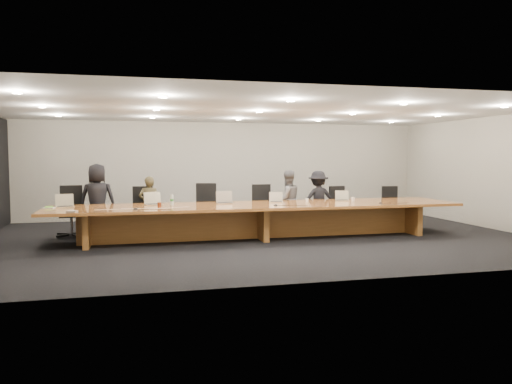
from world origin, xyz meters
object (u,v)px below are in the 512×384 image
chair_left (141,210)px  av_box (72,211)px  chair_mid_right (263,206)px  laptop_b (154,198)px  chair_right (341,206)px  person_b (149,205)px  chair_far_left (71,211)px  person_c (287,200)px  laptop_e (342,196)px  conference_table (259,215)px  person_a (97,200)px  chair_far_right (393,205)px  mic_left (136,209)px  water_bottle (172,200)px  paper_cup_near (307,200)px  mic_center (276,205)px  paper_cup_far (353,199)px  laptop_c (225,197)px  chair_mid_left (204,207)px  mic_right (380,203)px  person_d (318,199)px  amber_mug (159,205)px  laptop_d (276,197)px

chair_left → av_box: 2.33m
chair_mid_right → laptop_b: 2.86m
chair_right → person_b: size_ratio=0.79×
chair_far_left → av_box: bearing=-88.2°
person_c → laptop_e: size_ratio=4.62×
conference_table → person_a: bearing=160.1°
chair_far_right → person_c: (-2.94, -0.09, 0.21)m
chair_right → mic_left: 5.37m
person_c → av_box: bearing=9.9°
laptop_e → water_bottle: 4.02m
person_c → water_bottle: (-2.90, -0.93, 0.13)m
chair_far_left → paper_cup_near: size_ratio=13.52×
chair_left → av_box: bearing=-108.9°
chair_far_left → person_b: bearing=-5.8°
person_a → laptop_e: bearing=177.5°
av_box → mic_center: 4.09m
water_bottle → paper_cup_far: water_bottle is taller
person_b → laptop_e: person_b is taller
person_c → laptop_b: size_ratio=3.99×
laptop_b → laptop_e: bearing=-13.8°
laptop_c → water_bottle: (-1.19, -0.15, -0.03)m
chair_mid_left → av_box: bearing=-126.3°
chair_right → mic_right: 1.66m
person_d → laptop_c: (-2.57, -0.91, 0.17)m
person_b → mic_center: (2.59, -1.63, 0.09)m
person_c → av_box: person_c is taller
conference_table → paper_cup_near: bearing=9.6°
person_d → mic_right: person_d is taller
chair_mid_left → water_bottle: bearing=-111.1°
laptop_e → av_box: size_ratio=1.73×
person_b → conference_table: bearing=162.0°
laptop_c → amber_mug: bearing=-160.4°
laptop_c → laptop_d: laptop_c is taller
chair_right → chair_left: bearing=170.3°
chair_right → person_c: person_c is taller
person_b → laptop_b: 0.86m
chair_mid_left → laptop_d: 1.78m
chair_mid_right → paper_cup_far: bearing=-28.7°
person_b → laptop_b: person_b is taller
person_a → amber_mug: 1.90m
person_a → laptop_e: person_a is taller
person_b → amber_mug: bearing=106.8°
person_b → person_c: person_c is taller
person_c → mic_left: size_ratio=11.72×
av_box → mic_center: size_ratio=1.68×
chair_mid_right → paper_cup_near: (0.75, -1.11, 0.23)m
mic_left → mic_center: 2.92m
chair_far_left → chair_left: size_ratio=1.04×
chair_far_left → av_box: (0.23, -1.95, 0.18)m
water_bottle → chair_left: bearing=122.3°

